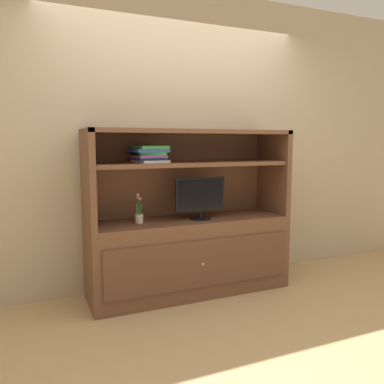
{
  "coord_description": "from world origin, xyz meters",
  "views": [
    {
      "loc": [
        -1.35,
        -2.78,
        1.37
      ],
      "look_at": [
        0.0,
        0.35,
        0.94
      ],
      "focal_mm": 36.21,
      "sensor_mm": 36.0,
      "label": 1
    }
  ],
  "objects_px": {
    "media_console": "(190,240)",
    "magazine_stack": "(149,154)",
    "potted_plant": "(139,215)",
    "tv_monitor": "(200,197)"
  },
  "relations": [
    {
      "from": "media_console",
      "to": "magazine_stack",
      "type": "distance_m",
      "value": 0.88
    },
    {
      "from": "potted_plant",
      "to": "magazine_stack",
      "type": "relative_size",
      "value": 0.75
    },
    {
      "from": "tv_monitor",
      "to": "potted_plant",
      "type": "relative_size",
      "value": 1.8
    },
    {
      "from": "tv_monitor",
      "to": "magazine_stack",
      "type": "bearing_deg",
      "value": 173.0
    },
    {
      "from": "tv_monitor",
      "to": "magazine_stack",
      "type": "height_order",
      "value": "magazine_stack"
    },
    {
      "from": "magazine_stack",
      "to": "potted_plant",
      "type": "bearing_deg",
      "value": -175.53
    },
    {
      "from": "media_console",
      "to": "tv_monitor",
      "type": "height_order",
      "value": "media_console"
    },
    {
      "from": "tv_monitor",
      "to": "media_console",
      "type": "bearing_deg",
      "value": 143.24
    },
    {
      "from": "tv_monitor",
      "to": "potted_plant",
      "type": "xyz_separation_m",
      "value": [
        -0.56,
        0.05,
        -0.13
      ]
    },
    {
      "from": "tv_monitor",
      "to": "magazine_stack",
      "type": "distance_m",
      "value": 0.6
    }
  ]
}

